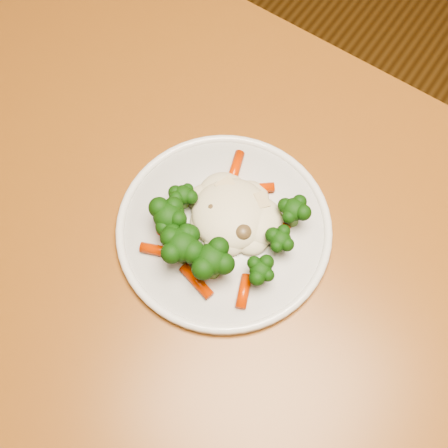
# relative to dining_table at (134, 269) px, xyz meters

# --- Properties ---
(dining_table) EXTENTS (1.20, 0.80, 0.75)m
(dining_table) POSITION_rel_dining_table_xyz_m (0.00, 0.00, 0.00)
(dining_table) COLOR #975923
(dining_table) RESTS_ON ground
(plate) EXTENTS (0.25, 0.25, 0.01)m
(plate) POSITION_rel_dining_table_xyz_m (0.09, 0.08, 0.11)
(plate) COLOR white
(plate) RESTS_ON dining_table
(meal) EXTENTS (0.16, 0.18, 0.05)m
(meal) POSITION_rel_dining_table_xyz_m (0.09, 0.06, 0.13)
(meal) COLOR beige
(meal) RESTS_ON plate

